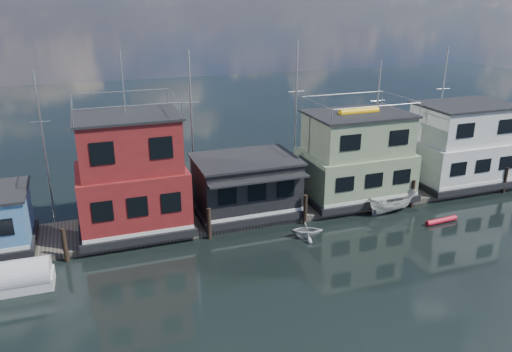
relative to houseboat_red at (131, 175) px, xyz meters
name	(u,v)px	position (x,y,z in m)	size (l,w,h in m)	color
ground	(326,302)	(8.50, -12.00, -4.10)	(160.00, 160.00, 0.00)	black
dock	(252,212)	(8.50, 0.00, -3.90)	(48.00, 5.00, 0.40)	#595147
houseboat_red	(131,175)	(0.00, 0.00, 0.00)	(7.40, 5.90, 11.86)	black
houseboat_dark	(246,185)	(8.00, -0.02, -1.69)	(7.40, 6.10, 4.06)	black
houseboat_green	(356,157)	(17.00, 0.00, -0.55)	(8.40, 5.90, 7.03)	black
houseboat_white	(461,145)	(27.00, 0.00, -0.57)	(8.40, 5.90, 6.66)	black
pilings	(261,216)	(8.17, -2.80, -3.00)	(42.28, 0.28, 2.20)	#2D2116
background_masts	(282,119)	(13.26, 6.00, 1.45)	(36.40, 0.16, 12.00)	silver
motorboat	(392,203)	(18.48, -3.12, -3.33)	(1.51, 4.03, 1.55)	silver
tarp_runabout	(9,279)	(-7.39, -5.17, -3.42)	(4.56, 1.93, 1.83)	silver
red_kayak	(441,221)	(20.78, -5.95, -3.91)	(0.38, 0.38, 2.61)	red
dinghy_white	(307,230)	(10.71, -4.82, -3.53)	(1.87, 2.16, 1.14)	silver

